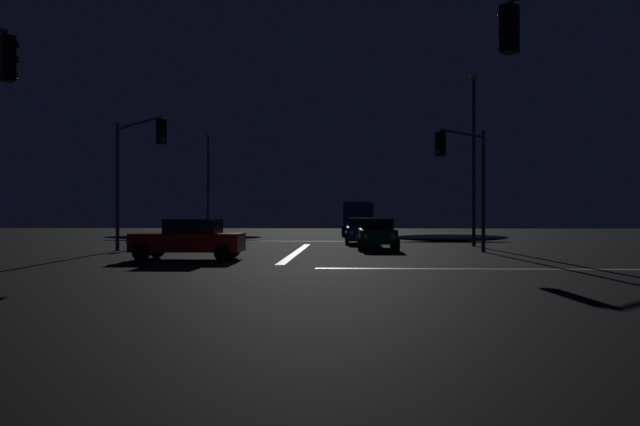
{
  "coord_description": "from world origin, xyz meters",
  "views": [
    {
      "loc": [
        2.29,
        -18.61,
        1.7
      ],
      "look_at": [
        0.92,
        11.96,
        1.85
      ],
      "focal_mm": 32.32,
      "sensor_mm": 36.0,
      "label": 1
    }
  ],
  "objects_px": {
    "traffic_signal_se": "(627,61)",
    "streetlamp_right_near": "(474,147)",
    "box_truck": "(357,216)",
    "traffic_signal_ne": "(465,167)",
    "sedan_white": "(368,228)",
    "sedan_red_crossing": "(189,239)",
    "sedan_blue": "(361,230)",
    "sedan_green": "(377,233)",
    "streetlamp_left_far": "(208,176)",
    "traffic_signal_nw": "(135,159)"
  },
  "relations": [
    {
      "from": "streetlamp_left_far",
      "to": "streetlamp_right_near",
      "type": "bearing_deg",
      "value": -40.22
    },
    {
      "from": "streetlamp_left_far",
      "to": "box_truck",
      "type": "bearing_deg",
      "value": 7.19
    },
    {
      "from": "sedan_white",
      "to": "traffic_signal_se",
      "type": "bearing_deg",
      "value": -83.36
    },
    {
      "from": "box_truck",
      "to": "traffic_signal_se",
      "type": "relative_size",
      "value": 1.23
    },
    {
      "from": "box_truck",
      "to": "sedan_red_crossing",
      "type": "bearing_deg",
      "value": -104.23
    },
    {
      "from": "sedan_green",
      "to": "streetlamp_right_near",
      "type": "bearing_deg",
      "value": 27.38
    },
    {
      "from": "traffic_signal_se",
      "to": "traffic_signal_nw",
      "type": "xyz_separation_m",
      "value": [
        -14.96,
        14.96,
        -0.3
      ]
    },
    {
      "from": "sedan_red_crossing",
      "to": "traffic_signal_se",
      "type": "height_order",
      "value": "traffic_signal_se"
    },
    {
      "from": "sedan_blue",
      "to": "traffic_signal_ne",
      "type": "relative_size",
      "value": 0.76
    },
    {
      "from": "traffic_signal_nw",
      "to": "sedan_green",
      "type": "bearing_deg",
      "value": 18.06
    },
    {
      "from": "sedan_red_crossing",
      "to": "sedan_white",
      "type": "bearing_deg",
      "value": 68.94
    },
    {
      "from": "sedan_blue",
      "to": "traffic_signal_nw",
      "type": "bearing_deg",
      "value": -137.88
    },
    {
      "from": "sedan_green",
      "to": "streetlamp_left_far",
      "type": "relative_size",
      "value": 0.49
    },
    {
      "from": "box_truck",
      "to": "traffic_signal_nw",
      "type": "xyz_separation_m",
      "value": [
        -10.68,
        -24.17,
        2.61
      ]
    },
    {
      "from": "traffic_signal_nw",
      "to": "streetlamp_right_near",
      "type": "xyz_separation_m",
      "value": [
        16.86,
        6.57,
        1.24
      ]
    },
    {
      "from": "traffic_signal_se",
      "to": "sedan_blue",
      "type": "bearing_deg",
      "value": 99.94
    },
    {
      "from": "sedan_blue",
      "to": "streetlamp_right_near",
      "type": "height_order",
      "value": "streetlamp_right_near"
    },
    {
      "from": "sedan_blue",
      "to": "sedan_white",
      "type": "relative_size",
      "value": 1.0
    },
    {
      "from": "sedan_white",
      "to": "streetlamp_right_near",
      "type": "distance_m",
      "value": 12.16
    },
    {
      "from": "traffic_signal_ne",
      "to": "streetlamp_left_far",
      "type": "bearing_deg",
      "value": 127.61
    },
    {
      "from": "traffic_signal_nw",
      "to": "streetlamp_right_near",
      "type": "distance_m",
      "value": 18.13
    },
    {
      "from": "traffic_signal_ne",
      "to": "sedan_green",
      "type": "bearing_deg",
      "value": 138.39
    },
    {
      "from": "traffic_signal_ne",
      "to": "streetlamp_right_near",
      "type": "bearing_deg",
      "value": 74.26
    },
    {
      "from": "streetlamp_left_far",
      "to": "sedan_blue",
      "type": "bearing_deg",
      "value": -45.48
    },
    {
      "from": "streetlamp_left_far",
      "to": "sedan_green",
      "type": "bearing_deg",
      "value": -54.75
    },
    {
      "from": "sedan_blue",
      "to": "traffic_signal_nw",
      "type": "height_order",
      "value": "traffic_signal_nw"
    },
    {
      "from": "streetlamp_left_far",
      "to": "sedan_red_crossing",
      "type": "bearing_deg",
      "value": -77.91
    },
    {
      "from": "sedan_green",
      "to": "sedan_red_crossing",
      "type": "relative_size",
      "value": 1.0
    },
    {
      "from": "sedan_green",
      "to": "traffic_signal_ne",
      "type": "height_order",
      "value": "traffic_signal_ne"
    },
    {
      "from": "traffic_signal_se",
      "to": "streetlamp_right_near",
      "type": "distance_m",
      "value": 21.63
    },
    {
      "from": "traffic_signal_ne",
      "to": "traffic_signal_nw",
      "type": "xyz_separation_m",
      "value": [
        -15.09,
        -0.3,
        0.39
      ]
    },
    {
      "from": "box_truck",
      "to": "streetlamp_left_far",
      "type": "bearing_deg",
      "value": -172.81
    },
    {
      "from": "box_truck",
      "to": "sedan_red_crossing",
      "type": "xyz_separation_m",
      "value": [
        -7.1,
        -27.99,
        -0.91
      ]
    },
    {
      "from": "traffic_signal_se",
      "to": "traffic_signal_ne",
      "type": "bearing_deg",
      "value": 89.53
    },
    {
      "from": "sedan_blue",
      "to": "traffic_signal_se",
      "type": "height_order",
      "value": "traffic_signal_se"
    },
    {
      "from": "streetlamp_right_near",
      "to": "traffic_signal_nw",
      "type": "bearing_deg",
      "value": -158.72
    },
    {
      "from": "streetlamp_left_far",
      "to": "streetlamp_right_near",
      "type": "xyz_separation_m",
      "value": [
        18.92,
        -16.0,
        0.42
      ]
    },
    {
      "from": "sedan_white",
      "to": "streetlamp_right_near",
      "type": "xyz_separation_m",
      "value": [
        5.53,
        -9.73,
        4.76
      ]
    },
    {
      "from": "box_truck",
      "to": "streetlamp_right_near",
      "type": "bearing_deg",
      "value": -70.66
    },
    {
      "from": "sedan_white",
      "to": "sedan_red_crossing",
      "type": "xyz_separation_m",
      "value": [
        -7.74,
        -20.11,
        0.0
      ]
    },
    {
      "from": "sedan_red_crossing",
      "to": "streetlamp_right_near",
      "type": "xyz_separation_m",
      "value": [
        13.27,
        10.38,
        4.76
      ]
    },
    {
      "from": "box_truck",
      "to": "traffic_signal_ne",
      "type": "bearing_deg",
      "value": -79.53
    },
    {
      "from": "traffic_signal_se",
      "to": "streetlamp_right_near",
      "type": "xyz_separation_m",
      "value": [
        1.89,
        21.53,
        0.94
      ]
    },
    {
      "from": "sedan_blue",
      "to": "traffic_signal_se",
      "type": "xyz_separation_m",
      "value": [
        4.31,
        -24.6,
        3.81
      ]
    },
    {
      "from": "sedan_white",
      "to": "sedan_red_crossing",
      "type": "bearing_deg",
      "value": -111.06
    },
    {
      "from": "box_truck",
      "to": "streetlamp_right_near",
      "type": "distance_m",
      "value": 19.05
    },
    {
      "from": "sedan_white",
      "to": "traffic_signal_nw",
      "type": "distance_m",
      "value": 20.15
    },
    {
      "from": "sedan_green",
      "to": "traffic_signal_ne",
      "type": "xyz_separation_m",
      "value": [
        3.81,
        -3.38,
        3.12
      ]
    },
    {
      "from": "sedan_red_crossing",
      "to": "traffic_signal_nw",
      "type": "relative_size",
      "value": 0.7
    },
    {
      "from": "sedan_white",
      "to": "sedan_green",
      "type": "bearing_deg",
      "value": -90.2
    }
  ]
}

